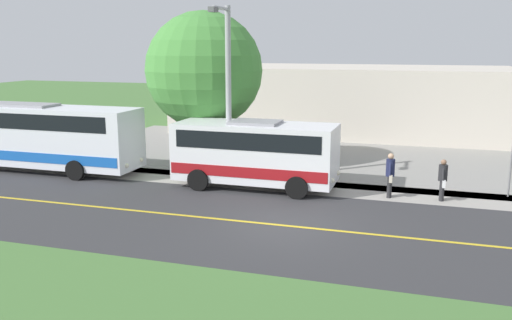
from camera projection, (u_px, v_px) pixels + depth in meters
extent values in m
plane|color=#477238|center=(284.00, 226.00, 18.24)|extent=(120.00, 120.00, 0.00)
cube|color=#333335|center=(284.00, 226.00, 18.24)|extent=(8.00, 100.00, 0.01)
cube|color=#9E9991|center=(315.00, 187.00, 23.10)|extent=(2.40, 100.00, 0.01)
cube|color=gray|center=(398.00, 159.00, 28.94)|extent=(14.00, 36.00, 0.01)
cube|color=gold|center=(284.00, 225.00, 18.24)|extent=(0.16, 100.00, 0.00)
cube|color=white|center=(255.00, 152.00, 22.87)|extent=(2.47, 6.70, 2.35)
cube|color=maroon|center=(255.00, 166.00, 23.00)|extent=(2.51, 6.57, 0.44)
cube|color=black|center=(255.00, 137.00, 22.74)|extent=(2.51, 6.03, 0.70)
cube|color=gray|center=(255.00, 122.00, 22.61)|extent=(1.48, 2.01, 0.12)
cylinder|color=black|center=(310.00, 174.00, 23.64)|extent=(0.25, 0.90, 0.90)
cylinder|color=black|center=(297.00, 188.00, 21.33)|extent=(0.25, 0.90, 0.90)
cylinder|color=black|center=(220.00, 167.00, 24.85)|extent=(0.25, 0.90, 0.90)
cylinder|color=black|center=(198.00, 180.00, 22.54)|extent=(0.25, 0.90, 0.90)
sphere|color=#F2EACC|center=(338.00, 173.00, 22.69)|extent=(0.20, 0.20, 0.20)
sphere|color=#F2EACC|center=(332.00, 180.00, 21.42)|extent=(0.20, 0.20, 0.20)
cube|color=white|center=(23.00, 134.00, 26.18)|extent=(2.35, 11.82, 2.71)
cube|color=blue|center=(24.00, 151.00, 26.35)|extent=(2.39, 11.59, 0.44)
cube|color=black|center=(21.00, 117.00, 26.01)|extent=(2.39, 10.64, 0.70)
cube|color=gray|center=(20.00, 105.00, 25.89)|extent=(1.41, 3.55, 0.12)
cylinder|color=black|center=(105.00, 160.00, 26.46)|extent=(0.25, 0.90, 0.90)
cylinder|color=black|center=(75.00, 170.00, 24.27)|extent=(0.25, 0.90, 0.90)
sphere|color=#F2EACC|center=(141.00, 160.00, 25.26)|extent=(0.20, 0.20, 0.20)
sphere|color=#F2EACC|center=(127.00, 166.00, 24.05)|extent=(0.20, 0.20, 0.20)
cylinder|color=#262628|center=(442.00, 190.00, 21.22)|extent=(0.18, 0.18, 0.78)
cylinder|color=#262628|center=(442.00, 191.00, 21.03)|extent=(0.18, 0.18, 0.78)
cylinder|color=#262628|center=(443.00, 173.00, 20.98)|extent=(0.34, 0.34, 0.62)
sphere|color=#8C664C|center=(444.00, 162.00, 20.89)|extent=(0.21, 0.21, 0.21)
cylinder|color=#262628|center=(443.00, 171.00, 21.14)|extent=(0.27, 0.10, 0.56)
cube|color=beige|center=(444.00, 181.00, 21.29)|extent=(0.20, 0.12, 0.28)
cylinder|color=#262628|center=(443.00, 173.00, 20.80)|extent=(0.27, 0.10, 0.56)
cube|color=white|center=(444.00, 184.00, 20.80)|extent=(0.20, 0.12, 0.28)
cylinder|color=#262628|center=(390.00, 186.00, 21.66)|extent=(0.18, 0.18, 0.86)
cylinder|color=#262628|center=(389.00, 187.00, 21.47)|extent=(0.18, 0.18, 0.86)
cylinder|color=#1E2347|center=(390.00, 168.00, 21.41)|extent=(0.34, 0.34, 0.68)
sphere|color=tan|center=(391.00, 156.00, 21.31)|extent=(0.23, 0.23, 0.23)
cylinder|color=#1E2347|center=(391.00, 166.00, 21.57)|extent=(0.28, 0.10, 0.61)
cube|color=beige|center=(392.00, 176.00, 21.71)|extent=(0.20, 0.12, 0.28)
cylinder|color=#1E2347|center=(390.00, 168.00, 21.23)|extent=(0.28, 0.10, 0.61)
cube|color=beige|center=(391.00, 179.00, 21.23)|extent=(0.20, 0.12, 0.28)
cylinder|color=slate|center=(510.00, 170.00, 21.49)|extent=(0.07, 0.07, 2.20)
cylinder|color=#9E9EA3|center=(228.00, 97.00, 23.24)|extent=(0.24, 0.24, 7.47)
cylinder|color=#9E9EA3|center=(221.00, 8.00, 21.75)|extent=(1.60, 0.14, 0.14)
cube|color=#59595B|center=(213.00, 9.00, 21.02)|extent=(0.50, 0.24, 0.20)
cylinder|color=brown|center=(205.00, 141.00, 26.59)|extent=(0.36, 0.36, 2.64)
sphere|color=#478C3D|center=(204.00, 70.00, 25.89)|extent=(5.53, 5.53, 5.53)
cube|color=beige|center=(343.00, 99.00, 38.15)|extent=(10.00, 22.12, 4.41)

